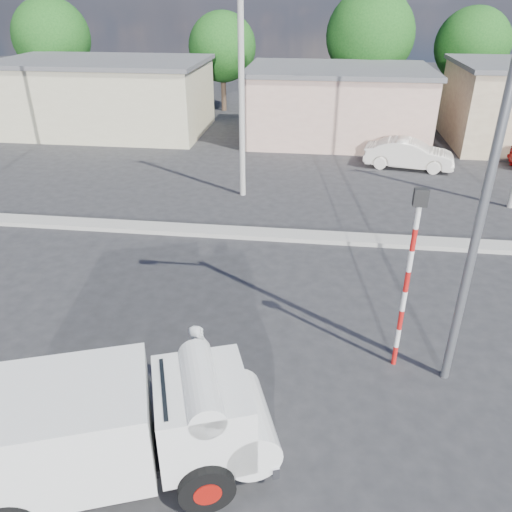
# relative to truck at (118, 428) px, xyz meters

# --- Properties ---
(ground_plane) EXTENTS (120.00, 120.00, 0.00)m
(ground_plane) POSITION_rel_truck_xyz_m (1.95, 2.28, -1.21)
(ground_plane) COLOR #262628
(ground_plane) RESTS_ON ground
(median) EXTENTS (40.00, 0.80, 0.16)m
(median) POSITION_rel_truck_xyz_m (1.95, 10.28, -1.13)
(median) COLOR #99968E
(median) RESTS_ON ground
(truck) EXTENTS (5.61, 3.59, 2.18)m
(truck) POSITION_rel_truck_xyz_m (0.00, 0.00, 0.00)
(truck) COLOR black
(truck) RESTS_ON ground
(bicycle) EXTENTS (1.78, 1.15, 0.88)m
(bicycle) POSITION_rel_truck_xyz_m (1.00, 1.88, -0.77)
(bicycle) COLOR black
(bicycle) RESTS_ON ground
(cyclist) EXTENTS (0.61, 0.74, 1.73)m
(cyclist) POSITION_rel_truck_xyz_m (1.00, 1.88, -0.35)
(cyclist) COLOR white
(cyclist) RESTS_ON ground
(car_cream) EXTENTS (4.47, 2.22, 1.41)m
(car_cream) POSITION_rel_truck_xyz_m (7.50, 18.99, -0.51)
(car_cream) COLOR white
(car_cream) RESTS_ON ground
(traffic_pole) EXTENTS (0.28, 0.18, 4.36)m
(traffic_pole) POSITION_rel_truck_xyz_m (5.15, 3.78, 1.38)
(traffic_pole) COLOR red
(traffic_pole) RESTS_ON ground
(streetlight) EXTENTS (2.34, 0.22, 9.00)m
(streetlight) POSITION_rel_truck_xyz_m (6.09, 3.48, 3.75)
(streetlight) COLOR slate
(streetlight) RESTS_ON ground
(building_row) EXTENTS (37.80, 7.30, 4.44)m
(building_row) POSITION_rel_truck_xyz_m (3.05, 24.28, 0.92)
(building_row) COLOR #BFB690
(building_row) RESTS_ON ground
(tree_row) EXTENTS (51.24, 7.43, 8.42)m
(tree_row) POSITION_rel_truck_xyz_m (9.40, 30.81, 3.75)
(tree_row) COLOR #38281E
(tree_row) RESTS_ON ground
(utility_poles) EXTENTS (35.40, 0.24, 8.00)m
(utility_poles) POSITION_rel_truck_xyz_m (5.20, 14.28, 2.86)
(utility_poles) COLOR #99968E
(utility_poles) RESTS_ON ground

